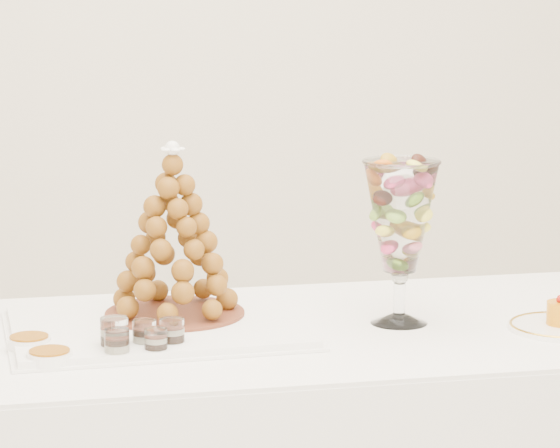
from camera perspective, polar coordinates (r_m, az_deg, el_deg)
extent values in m
cube|color=white|center=(4.63, -4.64, 9.05)|extent=(4.50, 0.04, 2.80)
cube|color=white|center=(2.91, 0.99, -4.59)|extent=(2.04, 0.88, 0.01)
cube|color=white|center=(2.89, -5.32, -4.44)|extent=(0.65, 0.51, 0.02)
cylinder|color=white|center=(2.96, 5.14, -4.07)|extent=(0.13, 0.13, 0.02)
cylinder|color=white|center=(2.95, 5.16, -3.05)|extent=(0.03, 0.03, 0.09)
sphere|color=white|center=(2.94, 5.17, -2.21)|extent=(0.04, 0.04, 0.04)
cylinder|color=white|center=(2.96, 11.96, -4.36)|extent=(0.23, 0.23, 0.01)
cylinder|color=white|center=(2.72, -7.13, -4.82)|extent=(0.06, 0.06, 0.08)
cylinder|color=white|center=(2.74, -5.85, -4.82)|extent=(0.06, 0.06, 0.07)
cylinder|color=white|center=(2.74, -4.66, -4.79)|extent=(0.06, 0.06, 0.07)
cylinder|color=white|center=(2.68, -7.03, -5.21)|extent=(0.06, 0.06, 0.07)
cylinder|color=white|center=(2.69, -5.36, -5.15)|extent=(0.05, 0.05, 0.06)
cylinder|color=white|center=(2.79, -10.74, -5.09)|extent=(0.09, 0.09, 0.03)
cylinder|color=white|center=(2.68, -9.88, -5.73)|extent=(0.09, 0.09, 0.03)
cylinder|color=brown|center=(2.95, -4.55, -3.84)|extent=(0.31, 0.31, 0.01)
cone|color=brown|center=(2.91, -4.60, -0.24)|extent=(0.30, 0.30, 0.37)
sphere|color=white|center=(2.88, -4.66, 3.19)|extent=(0.04, 0.04, 0.04)
sphere|color=#960F05|center=(2.96, 11.95, -3.12)|extent=(0.01, 0.01, 0.01)
sphere|color=#960F05|center=(2.95, 11.91, -3.20)|extent=(0.01, 0.01, 0.01)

